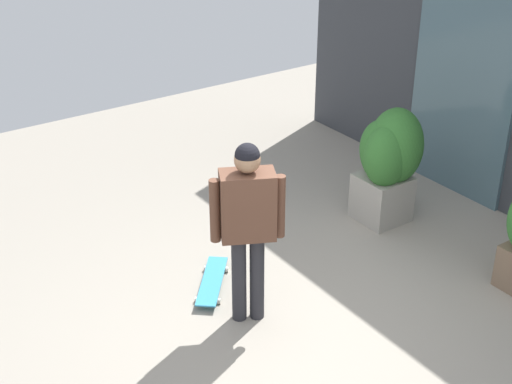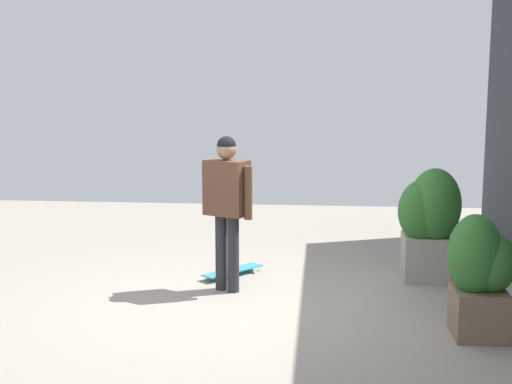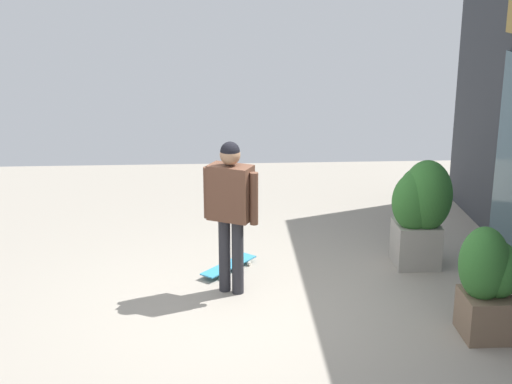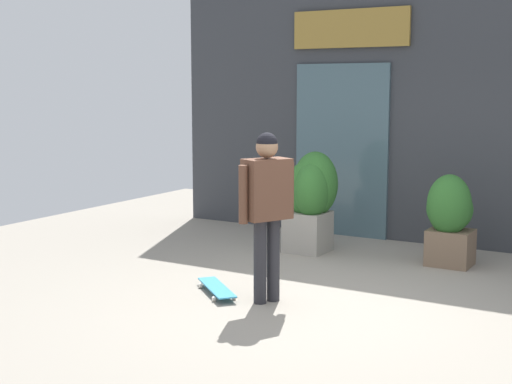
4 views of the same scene
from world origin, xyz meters
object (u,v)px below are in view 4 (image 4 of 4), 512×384
Objects in this scene: skateboarder at (267,199)px; planter_box_left at (311,195)px; skateboard at (217,288)px; planter_box_right at (450,217)px.

skateboarder is 1.30× the size of planter_box_left.
skateboard is 0.68× the size of planter_box_right.
planter_box_left is at bearing -172.83° from planter_box_right.
planter_box_left is 1.78m from planter_box_right.
skateboarder is 2.76m from planter_box_right.
skateboarder is at bearing -74.66° from planter_box_left.
skateboard is (-0.60, -0.02, -1.00)m from skateboarder.
planter_box_left is (-0.02, 2.27, 0.69)m from skateboard.
skateboard is 0.57× the size of planter_box_left.
skateboard is 2.37m from planter_box_left.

